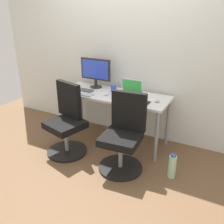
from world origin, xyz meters
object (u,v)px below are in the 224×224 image
water_bottle_on_floor (172,166)px  coffee_mug (113,88)px  office_chair_left (67,122)px  desktop_monitor (96,71)px  open_laptop (130,92)px  office_chair_right (123,136)px

water_bottle_on_floor → coffee_mug: bearing=151.3°
office_chair_left → desktop_monitor: (0.04, 0.70, 0.55)m
office_chair_left → coffee_mug: office_chair_left is taller
office_chair_left → open_laptop: (0.65, 0.58, 0.35)m
desktop_monitor → water_bottle_on_floor: bearing=-24.5°
open_laptop → water_bottle_on_floor: bearing=-33.3°
coffee_mug → office_chair_right: bearing=-54.1°
office_chair_right → coffee_mug: 0.87m
office_chair_right → water_bottle_on_floor: office_chair_right is taller
office_chair_right → desktop_monitor: desktop_monitor is taller
open_laptop → office_chair_right: bearing=-72.1°
office_chair_left → office_chair_right: size_ratio=1.00×
desktop_monitor → open_laptop: (0.60, -0.12, -0.20)m
water_bottle_on_floor → office_chair_right: bearing=-174.0°
office_chair_left → desktop_monitor: bearing=86.5°
desktop_monitor → office_chair_left: bearing=-93.5°
office_chair_left → water_bottle_on_floor: bearing=2.6°
desktop_monitor → office_chair_right: bearing=-41.3°
water_bottle_on_floor → open_laptop: size_ratio=1.00×
office_chair_left → office_chair_right: same height
office_chair_left → open_laptop: bearing=41.9°
open_laptop → desktop_monitor: bearing=169.0°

